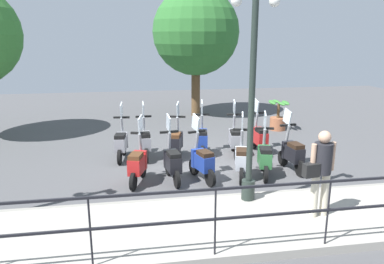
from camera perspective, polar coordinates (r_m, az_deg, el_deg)
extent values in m
plane|color=#4C4C4F|center=(9.86, 3.07, -5.24)|extent=(28.00, 28.00, 0.00)
cube|color=#A39E93|center=(7.00, 8.89, -13.40)|extent=(2.20, 20.00, 0.15)
cube|color=gray|center=(7.90, 6.49, -9.93)|extent=(0.10, 20.00, 0.15)
cube|color=black|center=(5.68, 12.50, -7.91)|extent=(0.04, 16.00, 0.04)
cube|color=black|center=(5.87, 12.25, -12.18)|extent=(0.04, 16.00, 0.04)
cylinder|color=black|center=(6.26, 19.97, -11.55)|extent=(0.03, 0.03, 1.05)
cylinder|color=black|center=(5.65, 3.55, -13.58)|extent=(0.03, 0.03, 1.05)
cylinder|color=black|center=(5.56, -15.22, -14.57)|extent=(0.03, 0.03, 1.05)
cylinder|color=#232D28|center=(7.62, 8.54, -8.67)|extent=(0.26, 0.26, 0.40)
cylinder|color=#232D28|center=(7.10, 9.11, 5.39)|extent=(0.12, 0.12, 4.15)
sphere|color=white|center=(7.16, 12.49, 18.87)|extent=(0.20, 0.20, 0.20)
sphere|color=white|center=(6.93, 6.79, 19.24)|extent=(0.20, 0.20, 0.20)
cylinder|color=beige|center=(7.25, 19.56, -8.83)|extent=(0.14, 0.14, 0.82)
cylinder|color=beige|center=(7.13, 18.14, -9.13)|extent=(0.14, 0.14, 0.82)
cylinder|color=#232328|center=(6.95, 19.32, -3.79)|extent=(0.37, 0.37, 0.55)
sphere|color=tan|center=(6.85, 19.58, -0.72)|extent=(0.22, 0.22, 0.22)
cylinder|color=tan|center=(7.07, 20.62, -3.48)|extent=(0.09, 0.09, 0.52)
cylinder|color=tan|center=(6.83, 17.99, -3.86)|extent=(0.09, 0.09, 0.52)
cube|color=black|center=(6.82, 17.70, -5.56)|extent=(0.18, 0.30, 0.24)
cylinder|color=brown|center=(15.80, 0.57, 6.34)|extent=(0.36, 0.36, 2.15)
sphere|color=#2D6B2D|center=(15.64, 0.59, 15.02)|extent=(3.50, 3.50, 3.50)
cylinder|color=#9E5B3D|center=(13.87, 12.91, 1.24)|extent=(0.56, 0.56, 0.45)
cylinder|color=brown|center=(13.77, 13.02, 3.16)|extent=(0.10, 0.10, 0.50)
ellipsoid|color=#387A33|center=(13.95, 12.71, 4.57)|extent=(0.56, 0.16, 0.10)
ellipsoid|color=#387A33|center=(13.49, 13.50, 4.20)|extent=(0.56, 0.16, 0.10)
ellipsoid|color=#387A33|center=(13.63, 12.12, 4.38)|extent=(0.56, 0.16, 0.10)
ellipsoid|color=#387A33|center=(13.82, 14.06, 4.40)|extent=(0.56, 0.16, 0.10)
ellipsoid|color=#387A33|center=(13.82, 12.12, 4.51)|extent=(0.56, 0.16, 0.10)
ellipsoid|color=#387A33|center=(13.63, 14.08, 4.26)|extent=(0.56, 0.16, 0.10)
cylinder|color=black|center=(10.14, 13.67, -3.88)|extent=(0.41, 0.13, 0.40)
cylinder|color=black|center=(9.47, 16.17, -5.37)|extent=(0.41, 0.13, 0.40)
cube|color=black|center=(9.64, 15.24, -3.19)|extent=(0.63, 0.35, 0.36)
cube|color=black|center=(9.87, 14.38, -2.59)|extent=(0.16, 0.31, 0.44)
cube|color=black|center=(9.52, 15.55, -1.99)|extent=(0.43, 0.31, 0.10)
cylinder|color=gray|center=(9.83, 14.33, -0.52)|extent=(0.19, 0.09, 0.55)
cube|color=black|center=(9.76, 14.43, 1.04)|extent=(0.11, 0.44, 0.05)
cube|color=silver|center=(9.77, 14.33, 2.26)|extent=(0.39, 0.08, 0.42)
cylinder|color=black|center=(9.69, 10.68, -4.59)|extent=(0.41, 0.18, 0.40)
cylinder|color=black|center=(8.91, 11.16, -6.33)|extent=(0.41, 0.18, 0.40)
cube|color=#2D6B38|center=(9.13, 11.04, -3.95)|extent=(0.65, 0.42, 0.36)
cube|color=#2D6B38|center=(9.39, 10.88, -3.28)|extent=(0.19, 0.32, 0.44)
cube|color=black|center=(8.99, 11.16, -2.70)|extent=(0.45, 0.35, 0.10)
cylinder|color=gray|center=(9.35, 10.95, -1.09)|extent=(0.19, 0.11, 0.55)
cube|color=black|center=(9.28, 11.03, 0.54)|extent=(0.17, 0.44, 0.05)
cube|color=silver|center=(9.29, 11.06, 1.83)|extent=(0.38, 0.13, 0.42)
cylinder|color=black|center=(9.48, 7.44, -4.87)|extent=(0.41, 0.19, 0.40)
cylinder|color=black|center=(8.70, 7.51, -6.69)|extent=(0.41, 0.19, 0.40)
cube|color=#B7BCC6|center=(8.92, 7.54, -4.24)|extent=(0.65, 0.43, 0.36)
cube|color=#B7BCC6|center=(9.19, 7.52, -3.54)|extent=(0.20, 0.32, 0.44)
cube|color=black|center=(8.78, 7.59, -2.97)|extent=(0.46, 0.36, 0.10)
cylinder|color=gray|center=(9.14, 7.58, -1.31)|extent=(0.20, 0.12, 0.55)
cube|color=black|center=(9.07, 7.64, 0.36)|extent=(0.18, 0.44, 0.05)
cube|color=silver|center=(9.08, 7.68, 1.67)|extent=(0.38, 0.14, 0.42)
cylinder|color=black|center=(9.21, 0.28, -5.33)|extent=(0.41, 0.19, 0.40)
cylinder|color=black|center=(8.53, 2.78, -7.03)|extent=(0.41, 0.19, 0.40)
cube|color=navy|center=(8.70, 1.75, -4.60)|extent=(0.66, 0.44, 0.36)
cube|color=navy|center=(8.94, 0.88, -3.93)|extent=(0.20, 0.32, 0.44)
cube|color=black|center=(8.57, 1.98, -3.29)|extent=(0.46, 0.36, 0.10)
cylinder|color=gray|center=(8.88, 0.72, -1.65)|extent=(0.20, 0.12, 0.55)
cube|color=black|center=(8.81, 0.72, 0.07)|extent=(0.18, 0.44, 0.05)
cube|color=silver|center=(8.81, 0.55, 1.41)|extent=(0.38, 0.14, 0.42)
cylinder|color=black|center=(9.21, -3.63, -5.37)|extent=(0.41, 0.13, 0.40)
cylinder|color=black|center=(8.46, -2.33, -7.21)|extent=(0.41, 0.13, 0.40)
cube|color=black|center=(8.66, -2.90, -4.71)|extent=(0.63, 0.35, 0.36)
cube|color=black|center=(8.92, -3.35, -4.00)|extent=(0.16, 0.31, 0.44)
cube|color=black|center=(8.52, -2.80, -3.40)|extent=(0.43, 0.31, 0.10)
cylinder|color=gray|center=(8.87, -3.48, -1.70)|extent=(0.19, 0.09, 0.55)
cube|color=black|center=(8.80, -3.51, 0.01)|extent=(0.12, 0.44, 0.05)
cube|color=silver|center=(8.80, -3.62, 1.37)|extent=(0.39, 0.08, 0.42)
cylinder|color=black|center=(9.17, -7.48, -5.57)|extent=(0.41, 0.19, 0.40)
cylinder|color=black|center=(8.42, -8.94, -7.48)|extent=(0.41, 0.19, 0.40)
cube|color=#B21E1E|center=(8.62, -8.39, -4.95)|extent=(0.66, 0.44, 0.36)
cube|color=#B21E1E|center=(8.88, -7.89, -4.21)|extent=(0.20, 0.32, 0.44)
cube|color=#4C2D19|center=(8.48, -8.58, -3.64)|extent=(0.46, 0.37, 0.10)
cylinder|color=gray|center=(8.82, -7.87, -1.90)|extent=(0.20, 0.12, 0.55)
cube|color=black|center=(8.75, -7.93, -0.18)|extent=(0.19, 0.44, 0.05)
cube|color=silver|center=(8.76, -7.87, 1.19)|extent=(0.38, 0.14, 0.42)
cylinder|color=black|center=(11.43, 9.35, -1.55)|extent=(0.40, 0.09, 0.40)
cylinder|color=black|center=(10.69, 10.92, -2.76)|extent=(0.40, 0.09, 0.40)
cube|color=#B21E1E|center=(10.91, 10.34, -0.85)|extent=(0.61, 0.30, 0.36)
cube|color=#B21E1E|center=(11.16, 9.79, -0.37)|extent=(0.13, 0.30, 0.44)
cube|color=black|center=(10.79, 10.53, 0.23)|extent=(0.41, 0.27, 0.10)
cylinder|color=gray|center=(11.13, 9.76, 1.48)|extent=(0.19, 0.08, 0.55)
cube|color=black|center=(11.07, 9.82, 2.86)|extent=(0.08, 0.44, 0.05)
cube|color=silver|center=(11.09, 9.76, 3.94)|extent=(0.39, 0.04, 0.42)
cylinder|color=black|center=(11.15, 6.24, -1.85)|extent=(0.41, 0.14, 0.40)
cylinder|color=black|center=(10.37, 6.72, -3.14)|extent=(0.41, 0.14, 0.40)
cube|color=gray|center=(10.60, 6.56, -1.16)|extent=(0.64, 0.37, 0.36)
cube|color=gray|center=(10.87, 6.40, -0.64)|extent=(0.17, 0.32, 0.44)
cube|color=black|center=(10.47, 6.64, -0.05)|extent=(0.44, 0.32, 0.10)
cylinder|color=gray|center=(10.84, 6.42, 1.25)|extent=(0.19, 0.10, 0.55)
cube|color=black|center=(10.78, 6.46, 2.67)|extent=(0.13, 0.44, 0.05)
cube|color=silver|center=(10.80, 6.45, 3.78)|extent=(0.39, 0.09, 0.42)
cylinder|color=black|center=(11.08, 1.46, -1.87)|extent=(0.41, 0.14, 0.40)
cylinder|color=black|center=(10.29, 1.60, -3.18)|extent=(0.41, 0.14, 0.40)
cube|color=navy|center=(10.52, 1.55, -1.18)|extent=(0.64, 0.37, 0.36)
cube|color=navy|center=(10.80, 1.50, -0.66)|extent=(0.17, 0.32, 0.44)
cube|color=black|center=(10.40, 1.57, -0.07)|extent=(0.44, 0.32, 0.10)
cylinder|color=gray|center=(10.77, 1.51, 1.24)|extent=(0.19, 0.10, 0.55)
cube|color=black|center=(10.71, 1.52, 2.68)|extent=(0.13, 0.44, 0.05)
cube|color=silver|center=(10.73, 1.51, 3.79)|extent=(0.39, 0.09, 0.42)
cylinder|color=black|center=(10.81, -2.05, -2.31)|extent=(0.41, 0.19, 0.40)
cylinder|color=black|center=(10.02, -2.76, -3.68)|extent=(0.41, 0.19, 0.40)
cube|color=black|center=(10.25, -2.48, -1.62)|extent=(0.65, 0.44, 0.36)
cube|color=black|center=(10.52, -2.23, -1.08)|extent=(0.20, 0.32, 0.44)
cube|color=#4C2D19|center=(10.12, -2.55, -0.48)|extent=(0.46, 0.36, 0.10)
cylinder|color=gray|center=(10.49, -2.20, 0.88)|extent=(0.20, 0.12, 0.55)
cube|color=black|center=(10.43, -2.22, 2.35)|extent=(0.18, 0.44, 0.05)
cube|color=silver|center=(10.45, -2.18, 3.49)|extent=(0.38, 0.14, 0.42)
cylinder|color=black|center=(10.91, -7.30, -2.26)|extent=(0.40, 0.09, 0.40)
cylinder|color=black|center=(10.12, -6.97, -3.60)|extent=(0.40, 0.09, 0.40)
cube|color=gray|center=(10.35, -7.15, -1.56)|extent=(0.61, 0.30, 0.36)
cube|color=gray|center=(10.63, -7.27, -1.03)|extent=(0.13, 0.30, 0.44)
cube|color=black|center=(10.22, -7.16, -0.43)|extent=(0.41, 0.27, 0.10)
cylinder|color=gray|center=(10.59, -7.35, 0.90)|extent=(0.18, 0.08, 0.55)
cube|color=black|center=(10.53, -7.40, 2.36)|extent=(0.07, 0.44, 0.05)
cube|color=silver|center=(10.55, -7.46, 3.49)|extent=(0.39, 0.04, 0.42)
cylinder|color=black|center=(10.89, -10.35, -2.41)|extent=(0.41, 0.13, 0.40)
cylinder|color=black|center=(10.11, -10.98, -3.78)|extent=(0.41, 0.13, 0.40)
cube|color=gray|center=(10.34, -10.79, -1.74)|extent=(0.63, 0.35, 0.36)
cube|color=gray|center=(10.61, -10.57, -1.19)|extent=(0.16, 0.31, 0.44)
cube|color=black|center=(10.21, -10.91, -0.61)|extent=(0.43, 0.31, 0.10)
cylinder|color=gray|center=(10.58, -10.62, 0.75)|extent=(0.19, 0.09, 0.55)
cube|color=black|center=(10.51, -10.69, 2.20)|extent=(0.11, 0.44, 0.05)
cube|color=silver|center=(10.53, -10.69, 3.33)|extent=(0.39, 0.08, 0.42)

